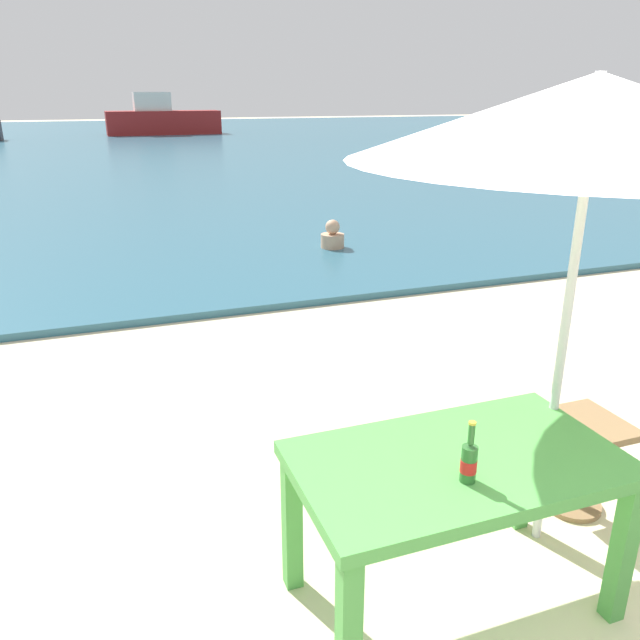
% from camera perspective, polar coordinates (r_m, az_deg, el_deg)
% --- Properties ---
extents(sea_water, '(120.00, 50.00, 0.08)m').
position_cam_1_polar(sea_water, '(31.33, -17.50, 14.98)').
color(sea_water, '#2D6075').
rests_on(sea_water, ground_plane).
extents(picnic_table_green, '(1.40, 0.80, 0.76)m').
position_cam_1_polar(picnic_table_green, '(2.86, 12.23, -13.86)').
color(picnic_table_green, '#4C9E47').
rests_on(picnic_table_green, ground_plane).
extents(beer_bottle_amber, '(0.07, 0.07, 0.26)m').
position_cam_1_polar(beer_bottle_amber, '(2.61, 13.29, -12.23)').
color(beer_bottle_amber, '#2D662D').
rests_on(beer_bottle_amber, picnic_table_green).
extents(patio_umbrella, '(2.10, 2.10, 2.30)m').
position_cam_1_polar(patio_umbrella, '(3.00, 23.52, 16.38)').
color(patio_umbrella, silver).
rests_on(patio_umbrella, ground_plane).
extents(side_table_wood, '(0.44, 0.44, 0.54)m').
position_cam_1_polar(side_table_wood, '(3.83, 22.38, -10.96)').
color(side_table_wood, olive).
rests_on(side_table_wood, ground_plane).
extents(swimmer_person, '(0.34, 0.34, 0.41)m').
position_cam_1_polar(swimmer_person, '(9.27, 1.14, 7.51)').
color(swimmer_person, tan).
rests_on(swimmer_person, sea_water).
extents(boat_sailboat, '(5.95, 1.62, 2.16)m').
position_cam_1_polar(boat_sailboat, '(36.65, -14.06, 17.15)').
color(boat_sailboat, maroon).
rests_on(boat_sailboat, sea_water).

